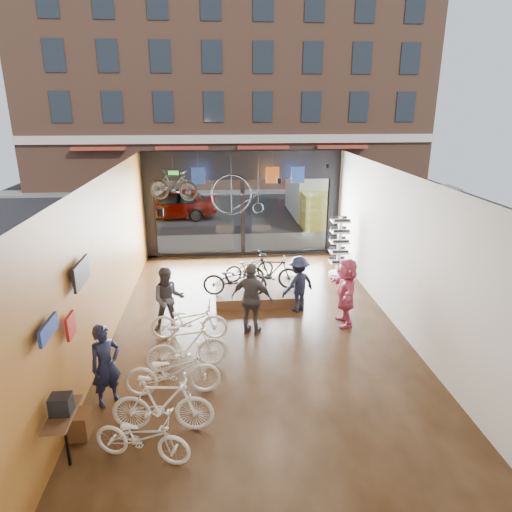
{
  "coord_description": "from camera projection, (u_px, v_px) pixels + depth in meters",
  "views": [
    {
      "loc": [
        -0.88,
        -10.18,
        5.29
      ],
      "look_at": [
        0.1,
        1.4,
        1.44
      ],
      "focal_mm": 32.0,
      "sensor_mm": 36.0,
      "label": 1
    }
  ],
  "objects": [
    {
      "name": "wall_right",
      "position": [
        401.0,
        252.0,
        11.04
      ],
      "size": [
        0.04,
        12.0,
        3.8
      ],
      "primitive_type": "cube",
      "color": "beige",
      "rests_on": "ground"
    },
    {
      "name": "penny_farthing",
      "position": [
        240.0,
        196.0,
        14.77
      ],
      "size": [
        1.65,
        0.06,
        1.32
      ],
      "primitive_type": null,
      "color": "black",
      "rests_on": "ceiling"
    },
    {
      "name": "customer_5",
      "position": [
        346.0,
        292.0,
        11.35
      ],
      "size": [
        0.6,
        1.64,
        1.74
      ],
      "primitive_type": "imported",
      "rotation": [
        0.0,
        0.0,
        4.66
      ],
      "color": "#CC4C72",
      "rests_on": "ground_plane"
    },
    {
      "name": "sidewalk_far",
      "position": [
        232.0,
        191.0,
        29.31
      ],
      "size": [
        30.0,
        2.0,
        0.12
      ],
      "primitive_type": "cube",
      "color": "slate",
      "rests_on": "ground"
    },
    {
      "name": "floor_bike_3",
      "position": [
        187.0,
        348.0,
        9.45
      ],
      "size": [
        1.77,
        0.78,
        1.03
      ],
      "primitive_type": "imported",
      "rotation": [
        0.0,
        0.0,
        1.75
      ],
      "color": "silver",
      "rests_on": "ground_plane"
    },
    {
      "name": "ceiling",
      "position": [
        257.0,
        175.0,
        10.16
      ],
      "size": [
        7.0,
        12.0,
        0.04
      ],
      "primitive_type": "cube",
      "color": "black",
      "rests_on": "ground"
    },
    {
      "name": "customer_2",
      "position": [
        252.0,
        299.0,
        10.86
      ],
      "size": [
        1.14,
        0.83,
        1.8
      ],
      "primitive_type": "imported",
      "rotation": [
        0.0,
        0.0,
        2.72
      ],
      "color": "#3F3F44",
      "rests_on": "ground_plane"
    },
    {
      "name": "box_truck",
      "position": [
        316.0,
        196.0,
        21.7
      ],
      "size": [
        2.0,
        5.99,
        2.36
      ],
      "primitive_type": null,
      "color": "silver",
      "rests_on": "street_road"
    },
    {
      "name": "floor_bike_1",
      "position": [
        162.0,
        404.0,
        7.65
      ],
      "size": [
        1.78,
        0.64,
        1.05
      ],
      "primitive_type": "imported",
      "rotation": [
        0.0,
        0.0,
        1.48
      ],
      "color": "silver",
      "rests_on": "ground_plane"
    },
    {
      "name": "street_road",
      "position": [
        234.0,
        205.0,
        25.55
      ],
      "size": [
        30.0,
        18.0,
        0.02
      ],
      "primitive_type": "cube",
      "color": "black",
      "rests_on": "ground"
    },
    {
      "name": "display_bike_mid",
      "position": [
        271.0,
        272.0,
        12.94
      ],
      "size": [
        1.7,
        0.81,
        0.98
      ],
      "primitive_type": "imported",
      "rotation": [
        0.0,
        0.0,
        1.35
      ],
      "color": "black",
      "rests_on": "display_platform"
    },
    {
      "name": "display_bike_right",
      "position": [
        249.0,
        267.0,
        13.56
      ],
      "size": [
        1.67,
        1.07,
        0.83
      ],
      "primitive_type": "imported",
      "rotation": [
        0.0,
        0.0,
        1.93
      ],
      "color": "black",
      "rests_on": "display_platform"
    },
    {
      "name": "wall_back",
      "position": [
        304.0,
        426.0,
        5.07
      ],
      "size": [
        7.0,
        0.04,
        3.8
      ],
      "primitive_type": "cube",
      "color": "beige",
      "rests_on": "ground"
    },
    {
      "name": "jersey_mid",
      "position": [
        273.0,
        175.0,
        15.4
      ],
      "size": [
        0.45,
        0.03,
        0.55
      ],
      "primitive_type": "cube",
      "color": "#CC5919",
      "rests_on": "ceiling"
    },
    {
      "name": "storefront",
      "position": [
        243.0,
        204.0,
        16.44
      ],
      "size": [
        7.0,
        0.26,
        3.8
      ],
      "primitive_type": null,
      "color": "black",
      "rests_on": "ground"
    },
    {
      "name": "display_bike_left",
      "position": [
        235.0,
        279.0,
        12.49
      ],
      "size": [
        1.8,
        0.75,
        0.92
      ],
      "primitive_type": "imported",
      "rotation": [
        0.0,
        0.0,
        1.49
      ],
      "color": "black",
      "rests_on": "display_platform"
    },
    {
      "name": "ground_plane",
      "position": [
        257.0,
        329.0,
        11.37
      ],
      "size": [
        7.0,
        12.0,
        0.04
      ],
      "primitive_type": "cube",
      "color": "black",
      "rests_on": "ground"
    },
    {
      "name": "exit_sign",
      "position": [
        173.0,
        173.0,
        15.77
      ],
      "size": [
        0.35,
        0.06,
        0.18
      ],
      "primitive_type": "cube",
      "color": "#198C26",
      "rests_on": "storefront"
    },
    {
      "name": "customer_0",
      "position": [
        106.0,
        365.0,
        8.29
      ],
      "size": [
        0.69,
        0.66,
        1.59
      ],
      "primitive_type": "imported",
      "rotation": [
        0.0,
        0.0,
        0.69
      ],
      "color": "#161C33",
      "rests_on": "ground_plane"
    },
    {
      "name": "hung_bike",
      "position": [
        173.0,
        185.0,
        14.23
      ],
      "size": [
        1.64,
        0.91,
        0.95
      ],
      "primitive_type": "imported",
      "rotation": [
        0.0,
        0.0,
        1.26
      ],
      "color": "black",
      "rests_on": "ceiling"
    },
    {
      "name": "wall_merch",
      "position": [
        68.0,
        365.0,
        7.37
      ],
      "size": [
        0.4,
        2.4,
        2.6
      ],
      "primitive_type": null,
      "color": "navy",
      "rests_on": "wall_left"
    },
    {
      "name": "sidewalk_near",
      "position": [
        241.0,
        243.0,
        18.15
      ],
      "size": [
        30.0,
        2.4,
        0.12
      ],
      "primitive_type": "cube",
      "color": "slate",
      "rests_on": "ground"
    },
    {
      "name": "street_car",
      "position": [
        172.0,
        203.0,
        22.23
      ],
      "size": [
        4.35,
        1.75,
        1.48
      ],
      "primitive_type": "imported",
      "rotation": [
        0.0,
        0.0,
        -1.57
      ],
      "color": "gray",
      "rests_on": "street_road"
    },
    {
      "name": "jersey_left",
      "position": [
        198.0,
        176.0,
        15.2
      ],
      "size": [
        0.45,
        0.03,
        0.55
      ],
      "primitive_type": "cube",
      "color": "#1E3F99",
      "rests_on": "ceiling"
    },
    {
      "name": "sunglasses_rack",
      "position": [
        339.0,
        247.0,
        14.61
      ],
      "size": [
        0.68,
        0.6,
        1.96
      ],
      "primitive_type": null,
      "rotation": [
        0.0,
        0.0,
        0.25
      ],
      "color": "white",
      "rests_on": "ground_plane"
    },
    {
      "name": "floor_bike_0",
      "position": [
        142.0,
        437.0,
        7.05
      ],
      "size": [
        1.67,
        0.99,
        0.83
      ],
      "primitive_type": "imported",
      "rotation": [
        0.0,
        0.0,
        1.27
      ],
      "color": "silver",
      "rests_on": "ground_plane"
    },
    {
      "name": "customer_3",
      "position": [
        298.0,
        284.0,
        12.12
      ],
      "size": [
        1.15,
        0.98,
        1.54
      ],
      "primitive_type": "imported",
      "rotation": [
        0.0,
        0.0,
        3.65
      ],
      "color": "#161C33",
      "rests_on": "ground_plane"
    },
    {
      "name": "customer_1",
      "position": [
        168.0,
        299.0,
        11.06
      ],
      "size": [
        0.86,
        0.71,
        1.62
      ],
      "primitive_type": "imported",
      "rotation": [
        0.0,
        0.0,
        0.13
      ],
      "color": "#3F3F44",
      "rests_on": "ground_plane"
    },
    {
      "name": "floor_bike_4",
      "position": [
        189.0,
        321.0,
        10.72
      ],
      "size": [
        1.84,
        0.73,
        0.95
      ],
      "primitive_type": "imported",
      "rotation": [
        0.0,
        0.0,
        1.51
      ],
      "color": "silver",
      "rests_on": "ground_plane"
    },
    {
      "name": "opposite_building",
      "position": [
        228.0,
        78.0,
        29.5
      ],
      "size": [
        26.0,
        5.0,
        14.0
      ],
      "primitive_type": "cube",
      "color": "brown",
      "rests_on": "ground"
    },
    {
      "name": "wall_left",
      "position": [
        105.0,
        260.0,
        10.48
      ],
      "size": [
        0.04,
        12.0,
        3.8
      ],
      "primitive_type": "cube",
      "color": "#B25D2A",
      "rests_on": "ground"
    },
    {
      "name": "floor_bike_2",
      "position": [
        173.0,
        372.0,
        8.66
      ],
      "size": [
        1.84,
        0.69,
        0.96
      ],
      "primitive_type": "imported",
      "rotation": [
        0.0,
        0.0,
        1.6
      ],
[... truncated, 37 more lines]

